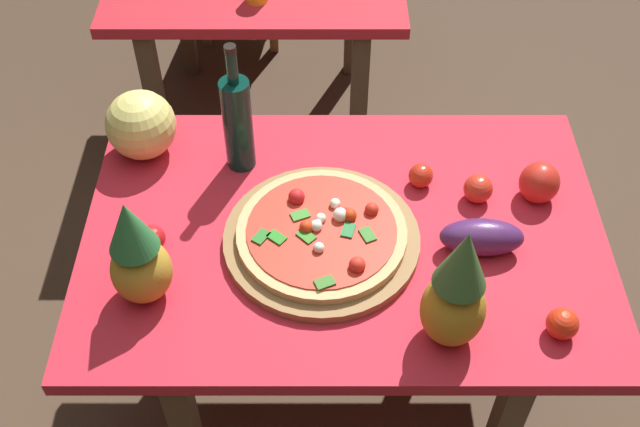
% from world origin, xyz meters
% --- Properties ---
extents(ground_plane, '(10.00, 10.00, 0.00)m').
position_xyz_m(ground_plane, '(0.00, 0.00, 0.00)').
color(ground_plane, '#4C3828').
extents(display_table, '(1.28, 0.86, 0.75)m').
position_xyz_m(display_table, '(0.00, 0.00, 0.66)').
color(display_table, brown).
rests_on(display_table, ground_plane).
extents(pizza_board, '(0.48, 0.48, 0.02)m').
position_xyz_m(pizza_board, '(-0.06, -0.04, 0.77)').
color(pizza_board, olive).
rests_on(pizza_board, display_table).
extents(pizza, '(0.41, 0.41, 0.06)m').
position_xyz_m(pizza, '(-0.05, -0.04, 0.79)').
color(pizza, tan).
rests_on(pizza, pizza_board).
extents(wine_bottle, '(0.08, 0.08, 0.37)m').
position_xyz_m(wine_bottle, '(-0.27, 0.24, 0.90)').
color(wine_bottle, '#092E26').
rests_on(wine_bottle, display_table).
extents(pineapple_left, '(0.14, 0.14, 0.34)m').
position_xyz_m(pineapple_left, '(0.22, -0.30, 0.90)').
color(pineapple_left, '#B78322').
rests_on(pineapple_left, display_table).
extents(pineapple_right, '(0.14, 0.14, 0.30)m').
position_xyz_m(pineapple_right, '(-0.46, -0.19, 0.89)').
color(pineapple_right, '#B8922C').
rests_on(pineapple_right, display_table).
extents(melon, '(0.19, 0.19, 0.19)m').
position_xyz_m(melon, '(-0.53, 0.28, 0.85)').
color(melon, '#E1D770').
rests_on(melon, display_table).
extents(bell_pepper, '(0.10, 0.10, 0.11)m').
position_xyz_m(bell_pepper, '(0.49, 0.11, 0.80)').
color(bell_pepper, red).
rests_on(bell_pepper, display_table).
extents(eggplant, '(0.20, 0.10, 0.09)m').
position_xyz_m(eggplant, '(0.32, -0.06, 0.80)').
color(eggplant, '#482256').
rests_on(eggplant, display_table).
extents(tomato_beside_pepper, '(0.06, 0.06, 0.06)m').
position_xyz_m(tomato_beside_pepper, '(0.20, 0.16, 0.79)').
color(tomato_beside_pepper, red).
rests_on(tomato_beside_pepper, display_table).
extents(tomato_near_board, '(0.07, 0.07, 0.07)m').
position_xyz_m(tomato_near_board, '(0.46, -0.30, 0.79)').
color(tomato_near_board, red).
rests_on(tomato_near_board, display_table).
extents(tomato_at_corner, '(0.06, 0.06, 0.06)m').
position_xyz_m(tomato_at_corner, '(-0.46, -0.05, 0.79)').
color(tomato_at_corner, red).
rests_on(tomato_at_corner, display_table).
extents(tomato_by_bottle, '(0.07, 0.07, 0.07)m').
position_xyz_m(tomato_by_bottle, '(0.34, 0.10, 0.79)').
color(tomato_by_bottle, red).
rests_on(tomato_by_bottle, display_table).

